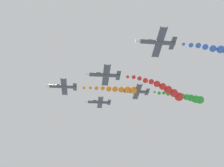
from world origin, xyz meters
name	(u,v)px	position (x,y,z in m)	size (l,w,h in m)	color
airplane_lead	(62,87)	(4.43, 16.46, 130.45)	(9.23, 10.35, 3.40)	#474C56
smoke_trail_lead	(121,89)	(3.74, -3.44, 130.00)	(3.08, 18.82, 2.66)	orange
airplane_left_inner	(104,75)	(-8.34, 3.29, 129.89)	(9.16, 10.35, 3.51)	#474C56
smoke_trail_left_inner	(166,89)	(-6.82, -15.67, 126.74)	(4.43, 18.02, 6.66)	red
airplane_right_inner	(99,102)	(17.66, 3.31, 129.27)	(9.38, 10.35, 3.13)	#474C56
airplane_left_outer	(136,91)	(4.91, -9.00, 129.86)	(9.27, 10.35, 3.33)	#474C56
smoke_trail_left_outer	(189,98)	(4.96, -28.45, 128.34)	(2.97, 18.62, 4.11)	green
airplane_right_outer	(157,42)	(-20.79, -9.04, 134.16)	(8.90, 10.35, 4.18)	#474C56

